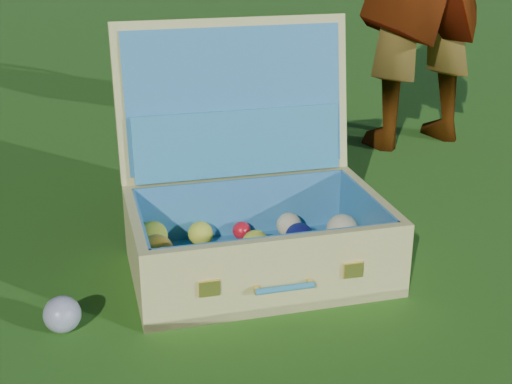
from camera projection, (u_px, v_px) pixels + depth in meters
The scene contains 3 objects.
ground at pixel (342, 284), 1.70m from camera, with size 60.00×60.00×0.00m, color #215114.
stray_ball at pixel (62, 314), 1.50m from camera, with size 0.08×0.08×0.08m, color teal.
suitcase at pixel (248, 199), 1.77m from camera, with size 0.69×0.61×0.58m.
Camera 1 is at (-0.32, -1.48, 0.83)m, focal length 50.00 mm.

